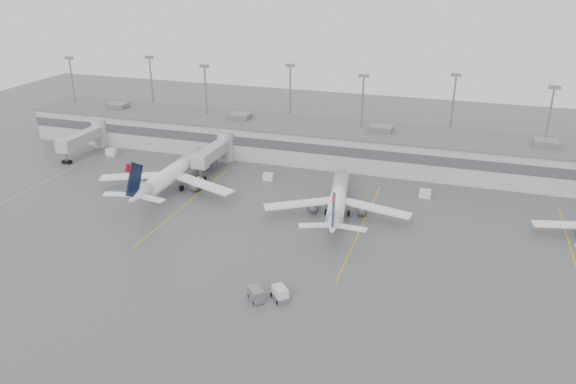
% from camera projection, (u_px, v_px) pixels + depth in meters
% --- Properties ---
extents(ground, '(260.00, 260.00, 0.00)m').
position_uv_depth(ground, '(218.00, 277.00, 85.56)').
color(ground, '#535356').
rests_on(ground, ground).
extents(terminal, '(152.00, 17.00, 9.45)m').
position_uv_depth(terminal, '(318.00, 142.00, 134.83)').
color(terminal, '#ADADA8').
rests_on(terminal, ground).
extents(light_masts, '(142.40, 8.00, 20.60)m').
position_uv_depth(light_masts, '(325.00, 104.00, 136.86)').
color(light_masts, gray).
rests_on(light_masts, ground).
extents(jet_bridge_left, '(4.00, 17.20, 7.00)m').
position_uv_depth(jet_bridge_left, '(90.00, 136.00, 139.96)').
color(jet_bridge_left, '#A7A9AC').
rests_on(jet_bridge_left, ground).
extents(jet_bridge_right, '(4.00, 17.20, 7.00)m').
position_uv_depth(jet_bridge_right, '(219.00, 150.00, 130.01)').
color(jet_bridge_right, '#A7A9AC').
rests_on(jet_bridge_right, ground).
extents(stand_markings, '(105.25, 40.00, 0.01)m').
position_uv_depth(stand_markings, '(271.00, 214.00, 106.62)').
color(stand_markings, '#DB9F0C').
rests_on(stand_markings, ground).
extents(jet_mid_left, '(30.40, 34.07, 11.02)m').
position_uv_depth(jet_mid_left, '(172.00, 173.00, 117.12)').
color(jet_mid_left, white).
rests_on(jet_mid_left, ground).
extents(jet_mid_right, '(27.38, 30.93, 10.06)m').
position_uv_depth(jet_mid_right, '(338.00, 199.00, 105.48)').
color(jet_mid_right, white).
rests_on(jet_mid_right, ground).
extents(baggage_tug, '(3.40, 3.50, 1.95)m').
position_uv_depth(baggage_tug, '(280.00, 295.00, 79.76)').
color(baggage_tug, silver).
rests_on(baggage_tug, ground).
extents(baggage_cart, '(3.17, 3.27, 1.86)m').
position_uv_depth(baggage_cart, '(256.00, 294.00, 79.53)').
color(baggage_cart, slate).
rests_on(baggage_cart, ground).
extents(gse_uld_a, '(2.56, 1.83, 1.71)m').
position_uv_depth(gse_uld_a, '(112.00, 152.00, 138.00)').
color(gse_uld_a, silver).
rests_on(gse_uld_a, ground).
extents(gse_uld_b, '(2.27, 1.56, 1.57)m').
position_uv_depth(gse_uld_b, '(268.00, 177.00, 122.64)').
color(gse_uld_b, silver).
rests_on(gse_uld_b, ground).
extents(gse_uld_c, '(2.30, 1.56, 1.62)m').
position_uv_depth(gse_uld_c, '(425.00, 194.00, 113.81)').
color(gse_uld_c, silver).
rests_on(gse_uld_c, ground).
extents(gse_loader, '(2.41, 3.56, 2.12)m').
position_uv_depth(gse_loader, '(211.00, 163.00, 129.99)').
color(gse_loader, slate).
rests_on(gse_loader, ground).
extents(cone_a, '(0.46, 0.46, 0.73)m').
position_uv_depth(cone_a, '(118.00, 166.00, 130.30)').
color(cone_a, orange).
rests_on(cone_a, ground).
extents(cone_b, '(0.43, 0.43, 0.68)m').
position_uv_depth(cone_b, '(225.00, 189.00, 117.37)').
color(cone_b, orange).
rests_on(cone_b, ground).
extents(cone_c, '(0.44, 0.44, 0.70)m').
position_uv_depth(cone_c, '(364.00, 193.00, 115.47)').
color(cone_c, orange).
rests_on(cone_c, ground).
extents(cone_d, '(0.50, 0.50, 0.79)m').
position_uv_depth(cone_d, '(540.00, 228.00, 100.30)').
color(cone_d, orange).
rests_on(cone_d, ground).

